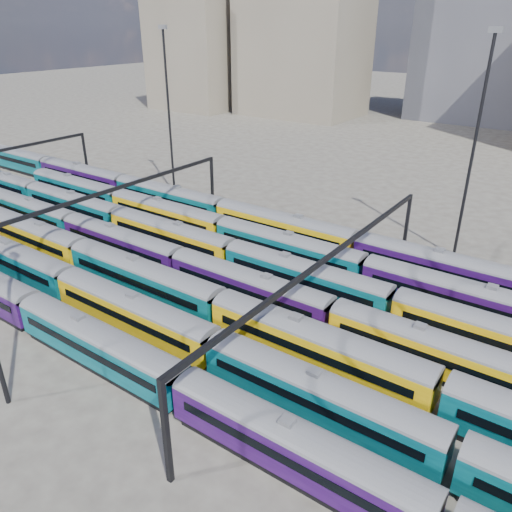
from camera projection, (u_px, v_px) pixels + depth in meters
The scene contains 12 objects.
ground at pixel (238, 301), 51.27m from camera, with size 500.00×500.00×0.00m, color #45413A.
rake_0 at pixel (99, 342), 40.66m from camera, with size 92.48×2.71×4.55m.
rake_1 at pixel (133, 310), 45.06m from camera, with size 94.30×2.77×4.64m.
rake_2 at pixel (220, 305), 45.53m from camera, with size 119.87×2.92×4.92m.
rake_3 at pixel (179, 260), 54.44m from camera, with size 112.18×2.74×4.59m.
rake_4 at pixel (231, 252), 56.34m from camera, with size 114.17×2.79×4.68m.
rake_5 at pixel (365, 268), 52.65m from camera, with size 116.05×2.83×4.76m.
rake_6 at pixel (283, 225), 63.33m from camera, with size 140.76×2.94×4.95m.
gantry_1 at pixel (102, 201), 58.85m from camera, with size 0.35×40.35×8.03m.
gantry_2 at pixel (328, 267), 43.13m from camera, with size 0.35×40.35×8.03m.
mast_1 at pixel (168, 107), 77.23m from camera, with size 1.40×0.50×25.60m.
mast_3 at pixel (475, 142), 55.12m from camera, with size 1.40×0.50×25.60m.
Camera 1 is at (27.27, -35.05, 26.11)m, focal length 35.00 mm.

